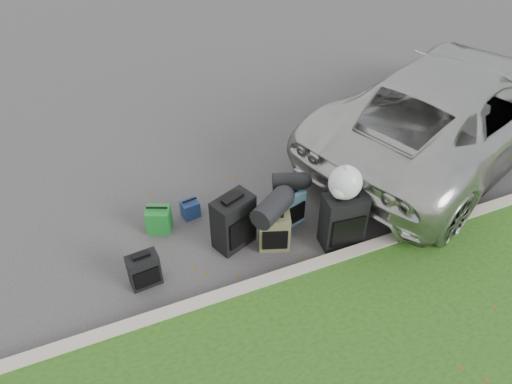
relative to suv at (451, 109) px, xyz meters
name	(u,v)px	position (x,y,z in m)	size (l,w,h in m)	color
ground	(268,227)	(-3.61, -0.65, -0.79)	(120.00, 120.00, 0.00)	#383535
curb	(298,273)	(-3.61, -1.65, -0.72)	(120.00, 0.18, 0.15)	#9E937F
suv	(451,109)	(0.00, 0.00, 0.00)	(2.64, 5.72, 1.59)	#B7B7B2
suitcase_small_black	(144,270)	(-5.47, -0.99, -0.55)	(0.39, 0.22, 0.49)	black
suitcase_large_black_left	(233,222)	(-4.16, -0.75, -0.39)	(0.56, 0.33, 0.80)	black
suitcase_olive	(274,231)	(-3.68, -1.03, -0.51)	(0.42, 0.26, 0.58)	#47462C
suitcase_teal	(290,208)	(-3.27, -0.67, -0.51)	(0.40, 0.24, 0.57)	teal
suitcase_large_black_right	(343,220)	(-2.79, -1.32, -0.37)	(0.56, 0.34, 0.84)	black
tote_green	(159,220)	(-5.06, -0.09, -0.61)	(0.33, 0.27, 0.38)	#197125
tote_navy	(190,209)	(-4.57, 0.01, -0.66)	(0.25, 0.19, 0.27)	navy
duffel_left	(272,208)	(-3.72, -1.03, -0.06)	(0.32, 0.32, 0.59)	black
duffel_right	(288,181)	(-3.26, -0.57, -0.10)	(0.25, 0.25, 0.44)	black
trash_bag	(345,183)	(-2.81, -1.28, 0.27)	(0.45, 0.45, 0.45)	silver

